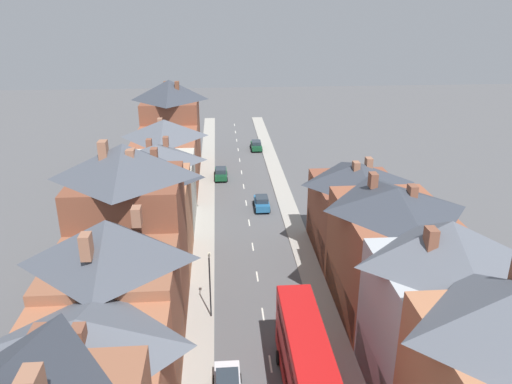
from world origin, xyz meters
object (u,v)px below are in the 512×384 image
Objects in this scene: car_near_silver at (262,203)px; car_parked_left_b at (256,145)px; car_parked_right_a at (221,173)px; double_decker_bus_lead at (304,362)px; street_lamp at (210,282)px.

car_parked_left_b is (1.30, 25.68, -0.04)m from car_near_silver.
car_parked_left_b is at bearing 66.37° from car_parked_right_a.
double_decker_bus_lead reaches higher than car_parked_left_b.
double_decker_bus_lead is at bearing -91.32° from car_parked_left_b.
car_parked_left_b is at bearing 81.21° from street_lamp.
street_lamp is at bearing -98.79° from car_parked_left_b.
car_near_silver reaches higher than car_parked_left_b.
street_lamp is at bearing 122.82° from double_decker_bus_lead.
double_decker_bus_lead is 31.30m from car_near_silver.
double_decker_bus_lead is at bearing -90.02° from car_near_silver.
street_lamp is at bearing -105.46° from car_near_silver.
car_near_silver is at bearing 89.98° from double_decker_bus_lead.
double_decker_bus_lead is 1.96× the size of street_lamp.
car_parked_left_b is at bearing 88.68° from double_decker_bus_lead.
street_lamp is at bearing -91.97° from car_parked_right_a.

